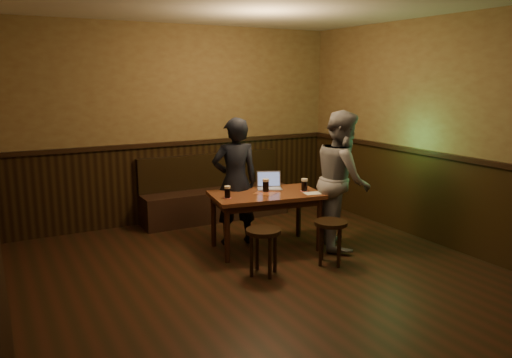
{
  "coord_description": "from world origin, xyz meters",
  "views": [
    {
      "loc": [
        -2.44,
        -3.86,
        2.07
      ],
      "look_at": [
        0.28,
        1.12,
        0.91
      ],
      "focal_mm": 35.0,
      "sensor_mm": 36.0,
      "label": 1
    }
  ],
  "objects_px": {
    "stool_right": "(331,230)",
    "person_grey": "(342,179)",
    "laptop": "(269,184)",
    "bench": "(215,198)",
    "stool_left": "(263,238)",
    "pint_mid": "(266,185)",
    "pint_right": "(304,185)",
    "person_suit": "(235,181)",
    "pint_left": "(227,192)",
    "pub_table": "(266,200)"
  },
  "relations": [
    {
      "from": "stool_right",
      "to": "person_grey",
      "type": "height_order",
      "value": "person_grey"
    },
    {
      "from": "stool_right",
      "to": "laptop",
      "type": "xyz_separation_m",
      "value": [
        -0.23,
        0.98,
        0.36
      ]
    },
    {
      "from": "bench",
      "to": "stool_left",
      "type": "distance_m",
      "value": 2.28
    },
    {
      "from": "pint_mid",
      "to": "person_grey",
      "type": "xyz_separation_m",
      "value": [
        0.84,
        -0.41,
        0.06
      ]
    },
    {
      "from": "stool_right",
      "to": "pint_right",
      "type": "height_order",
      "value": "pint_right"
    },
    {
      "from": "stool_left",
      "to": "laptop",
      "type": "xyz_separation_m",
      "value": [
        0.59,
        0.9,
        0.35
      ]
    },
    {
      "from": "pint_mid",
      "to": "laptop",
      "type": "distance_m",
      "value": 0.18
    },
    {
      "from": "stool_left",
      "to": "stool_right",
      "type": "height_order",
      "value": "stool_left"
    },
    {
      "from": "stool_left",
      "to": "person_suit",
      "type": "height_order",
      "value": "person_suit"
    },
    {
      "from": "pint_mid",
      "to": "pint_left",
      "type": "bearing_deg",
      "value": -173.38
    },
    {
      "from": "pint_mid",
      "to": "person_suit",
      "type": "relative_size",
      "value": 0.1
    },
    {
      "from": "pint_left",
      "to": "person_suit",
      "type": "distance_m",
      "value": 0.47
    },
    {
      "from": "bench",
      "to": "pint_right",
      "type": "xyz_separation_m",
      "value": [
        0.47,
        -1.66,
        0.46
      ]
    },
    {
      "from": "stool_left",
      "to": "person_grey",
      "type": "bearing_deg",
      "value": 15.28
    },
    {
      "from": "pub_table",
      "to": "pint_right",
      "type": "height_order",
      "value": "pint_right"
    },
    {
      "from": "pint_left",
      "to": "pint_right",
      "type": "distance_m",
      "value": 0.99
    },
    {
      "from": "pub_table",
      "to": "laptop",
      "type": "height_order",
      "value": "laptop"
    },
    {
      "from": "stool_left",
      "to": "pint_mid",
      "type": "xyz_separation_m",
      "value": [
        0.46,
        0.77,
        0.38
      ]
    },
    {
      "from": "pint_left",
      "to": "pint_mid",
      "type": "relative_size",
      "value": 0.89
    },
    {
      "from": "stool_right",
      "to": "pint_left",
      "type": "height_order",
      "value": "pint_left"
    },
    {
      "from": "pint_left",
      "to": "pint_right",
      "type": "xyz_separation_m",
      "value": [
        0.98,
        -0.13,
        0.01
      ]
    },
    {
      "from": "pint_mid",
      "to": "person_suit",
      "type": "distance_m",
      "value": 0.41
    },
    {
      "from": "bench",
      "to": "pub_table",
      "type": "height_order",
      "value": "bench"
    },
    {
      "from": "stool_right",
      "to": "person_suit",
      "type": "relative_size",
      "value": 0.31
    },
    {
      "from": "bench",
      "to": "pint_right",
      "type": "height_order",
      "value": "bench"
    },
    {
      "from": "pint_mid",
      "to": "person_suit",
      "type": "xyz_separation_m",
      "value": [
        -0.26,
        0.31,
        0.02
      ]
    },
    {
      "from": "pint_right",
      "to": "person_grey",
      "type": "relative_size",
      "value": 0.09
    },
    {
      "from": "pint_mid",
      "to": "laptop",
      "type": "relative_size",
      "value": 0.44
    },
    {
      "from": "stool_right",
      "to": "person_grey",
      "type": "bearing_deg",
      "value": 42.07
    },
    {
      "from": "pint_left",
      "to": "laptop",
      "type": "xyz_separation_m",
      "value": [
        0.67,
        0.19,
        -0.02
      ]
    },
    {
      "from": "pint_left",
      "to": "laptop",
      "type": "height_order",
      "value": "laptop"
    },
    {
      "from": "stool_left",
      "to": "pint_right",
      "type": "distance_m",
      "value": 1.13
    },
    {
      "from": "pint_right",
      "to": "laptop",
      "type": "distance_m",
      "value": 0.45
    },
    {
      "from": "pub_table",
      "to": "pint_right",
      "type": "xyz_separation_m",
      "value": [
        0.47,
        -0.14,
        0.17
      ]
    },
    {
      "from": "pint_right",
      "to": "person_suit",
      "type": "height_order",
      "value": "person_suit"
    },
    {
      "from": "person_suit",
      "to": "pint_left",
      "type": "bearing_deg",
      "value": 64.37
    },
    {
      "from": "stool_right",
      "to": "laptop",
      "type": "bearing_deg",
      "value": 102.97
    },
    {
      "from": "pub_table",
      "to": "person_suit",
      "type": "distance_m",
      "value": 0.47
    },
    {
      "from": "pub_table",
      "to": "stool_left",
      "type": "xyz_separation_m",
      "value": [
        -0.43,
        -0.71,
        -0.2
      ]
    },
    {
      "from": "bench",
      "to": "laptop",
      "type": "distance_m",
      "value": 1.42
    },
    {
      "from": "pub_table",
      "to": "stool_left",
      "type": "distance_m",
      "value": 0.86
    },
    {
      "from": "bench",
      "to": "pint_mid",
      "type": "relative_size",
      "value": 13.55
    },
    {
      "from": "bench",
      "to": "stool_left",
      "type": "height_order",
      "value": "bench"
    },
    {
      "from": "stool_right",
      "to": "person_suit",
      "type": "distance_m",
      "value": 1.37
    },
    {
      "from": "stool_left",
      "to": "person_suit",
      "type": "bearing_deg",
      "value": 79.28
    },
    {
      "from": "pint_left",
      "to": "pint_right",
      "type": "bearing_deg",
      "value": -7.39
    },
    {
      "from": "pub_table",
      "to": "person_suit",
      "type": "xyz_separation_m",
      "value": [
        -0.23,
        0.37,
        0.19
      ]
    },
    {
      "from": "bench",
      "to": "pint_left",
      "type": "relative_size",
      "value": 15.26
    },
    {
      "from": "pint_mid",
      "to": "pint_right",
      "type": "distance_m",
      "value": 0.47
    },
    {
      "from": "pint_right",
      "to": "pub_table",
      "type": "bearing_deg",
      "value": 163.84
    }
  ]
}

